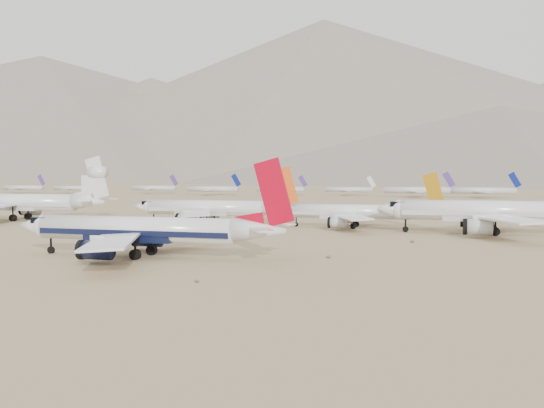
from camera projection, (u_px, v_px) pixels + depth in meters
The scene contains 8 objects.
ground at pixel (201, 254), 115.83m from camera, with size 7000.00×7000.00×0.00m, color #937955.
main_airliner at pixel (147, 230), 111.23m from camera, with size 51.85×50.65×18.30m.
row2_navy_widebody at pixel (498, 212), 152.49m from camera, with size 57.62×56.34×20.50m.
row2_gold_tail at pixel (357, 212), 170.14m from camera, with size 44.55×43.57×15.86m.
row2_orange_tail at pixel (212, 209), 180.47m from camera, with size 49.00×47.94×17.48m.
row2_white_trijet at pixel (24, 202), 196.71m from camera, with size 59.00×57.67×20.91m.
distant_storage_row at pixel (442, 190), 384.91m from camera, with size 582.84×59.11×16.33m.
mountain_range at pixel (452, 109), 1671.71m from camera, with size 7354.00×3024.00×470.00m.
Camera 1 is at (44.14, -107.23, 15.70)m, focal length 40.00 mm.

